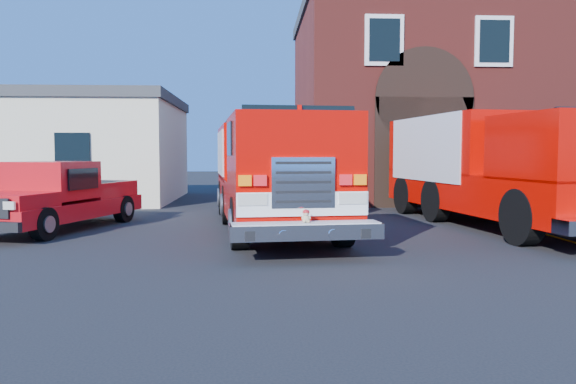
{
  "coord_description": "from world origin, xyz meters",
  "views": [
    {
      "loc": [
        -0.55,
        -11.1,
        1.99
      ],
      "look_at": [
        0.0,
        -1.2,
        1.3
      ],
      "focal_mm": 35.0,
      "sensor_mm": 36.0,
      "label": 1
    }
  ],
  "objects": [
    {
      "name": "parking_stripe_far",
      "position": [
        6.5,
        7.0,
        0.0
      ],
      "size": [
        0.12,
        3.0,
        0.01
      ],
      "primitive_type": "cube",
      "color": "yellow",
      "rests_on": "ground"
    },
    {
      "name": "pickup_truck",
      "position": [
        -5.7,
        3.71,
        0.84
      ],
      "size": [
        3.38,
        5.74,
        1.77
      ],
      "color": "black",
      "rests_on": "ground"
    },
    {
      "name": "side_building",
      "position": [
        -9.0,
        13.0,
        2.2
      ],
      "size": [
        10.2,
        8.2,
        4.35
      ],
      "color": "beige",
      "rests_on": "ground"
    },
    {
      "name": "parking_stripe_mid",
      "position": [
        6.5,
        4.0,
        0.0
      ],
      "size": [
        0.12,
        3.0,
        0.01
      ],
      "primitive_type": "cube",
      "color": "yellow",
      "rests_on": "ground"
    },
    {
      "name": "fire_engine",
      "position": [
        -0.16,
        3.71,
        1.52
      ],
      "size": [
        3.6,
        9.74,
        2.93
      ],
      "color": "black",
      "rests_on": "ground"
    },
    {
      "name": "parking_stripe_near",
      "position": [
        6.5,
        1.0,
        0.0
      ],
      "size": [
        0.12,
        3.0,
        0.01
      ],
      "primitive_type": "cube",
      "color": "yellow",
      "rests_on": "ground"
    },
    {
      "name": "fire_station",
      "position": [
        8.99,
        13.98,
        4.25
      ],
      "size": [
        15.2,
        10.2,
        8.45
      ],
      "color": "maroon",
      "rests_on": "ground"
    },
    {
      "name": "secondary_truck",
      "position": [
        5.96,
        3.91,
        1.67
      ],
      "size": [
        4.06,
        9.74,
        3.07
      ],
      "color": "black",
      "rests_on": "ground"
    },
    {
      "name": "ground",
      "position": [
        0.0,
        0.0,
        0.0
      ],
      "size": [
        100.0,
        100.0,
        0.0
      ],
      "primitive_type": "plane",
      "color": "black",
      "rests_on": "ground"
    }
  ]
}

